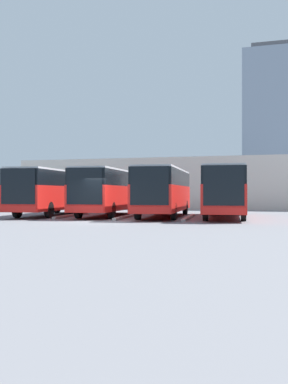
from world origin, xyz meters
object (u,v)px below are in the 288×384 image
Objects in this scene: bus_0 at (225,190)px; bus_3 at (53,190)px; bus_1 at (164,190)px; bus_2 at (109,190)px.

bus_3 is at bearing -5.07° from bus_0.
bus_3 is (8.22, 0.33, 0.00)m from bus_1.
bus_0 is 8.22m from bus_2.
bus_2 is 4.16m from bus_3.
bus_2 is at bearing -178.92° from bus_3.
bus_1 is (4.11, 0.21, 0.00)m from bus_0.
bus_0 and bus_3 have the same top height.
bus_2 is at bearing -8.18° from bus_0.
bus_0 and bus_2 have the same top height.
bus_1 is 4.12m from bus_2.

